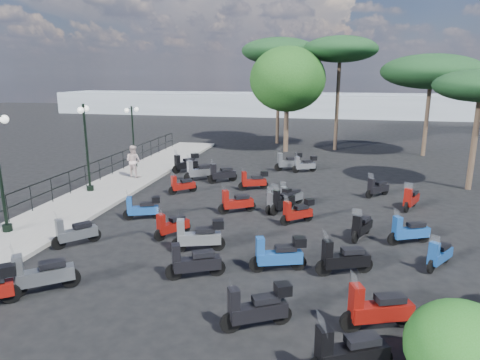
% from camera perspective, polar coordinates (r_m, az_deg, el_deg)
% --- Properties ---
extents(ground, '(120.00, 120.00, 0.00)m').
position_cam_1_polar(ground, '(17.05, -3.12, -5.68)').
color(ground, black).
rests_on(ground, ground).
extents(sidewalk, '(3.00, 30.00, 0.15)m').
position_cam_1_polar(sidewalk, '(22.10, -17.55, -1.49)').
color(sidewalk, slate).
rests_on(sidewalk, ground).
extents(railing, '(0.04, 26.04, 1.10)m').
position_cam_1_polar(railing, '(22.41, -20.85, 0.62)').
color(railing, black).
rests_on(railing, sidewalk).
extents(lamp_post_1, '(0.59, 1.20, 4.22)m').
position_cam_1_polar(lamp_post_1, '(21.76, -19.82, 4.78)').
color(lamp_post_1, black).
rests_on(lamp_post_1, sidewalk).
extents(lamp_post_2, '(0.50, 1.06, 3.71)m').
position_cam_1_polar(lamp_post_2, '(26.70, -14.08, 6.15)').
color(lamp_post_2, black).
rests_on(lamp_post_2, sidewalk).
extents(pedestrian_far, '(0.99, 0.85, 1.78)m').
position_cam_1_polar(pedestrian_far, '(24.29, -14.04, 2.45)').
color(pedestrian_far, '#C7AEAA').
rests_on(pedestrian_far, sidewalk).
extents(scooter_0, '(1.55, 1.23, 1.48)m').
position_cam_1_polar(scooter_0, '(12.86, -24.94, -11.38)').
color(scooter_0, black).
rests_on(scooter_0, ground).
extents(scooter_2, '(1.18, 1.31, 1.32)m').
position_cam_1_polar(scooter_2, '(15.72, -21.14, -6.61)').
color(scooter_2, black).
rests_on(scooter_2, ground).
extents(scooter_3, '(1.48, 0.77, 1.23)m').
position_cam_1_polar(scooter_3, '(17.67, -12.86, -3.72)').
color(scooter_3, black).
rests_on(scooter_3, ground).
extents(scooter_4, '(1.54, 1.23, 1.48)m').
position_cam_1_polar(scooter_4, '(23.53, -5.46, 1.13)').
color(scooter_4, black).
rests_on(scooter_4, ground).
extents(scooter_5, '(1.29, 1.45, 1.41)m').
position_cam_1_polar(scooter_5, '(25.64, -7.23, 2.21)').
color(scooter_5, black).
rests_on(scooter_5, ground).
extents(scooter_6, '(1.63, 0.91, 1.39)m').
position_cam_1_polar(scooter_6, '(12.54, -6.16, -10.89)').
color(scooter_6, black).
rests_on(scooter_6, ground).
extents(scooter_7, '(0.97, 1.35, 1.24)m').
position_cam_1_polar(scooter_7, '(15.61, -9.10, -6.06)').
color(scooter_7, black).
rests_on(scooter_7, ground).
extents(scooter_8, '(1.16, 1.08, 1.19)m').
position_cam_1_polar(scooter_8, '(21.12, -7.73, -0.71)').
color(scooter_8, black).
rests_on(scooter_8, ground).
extents(scooter_9, '(1.45, 0.84, 1.24)m').
position_cam_1_polar(scooter_9, '(21.58, 1.84, -0.12)').
color(scooter_9, black).
rests_on(scooter_9, ground).
extents(scooter_10, '(1.40, 1.16, 1.37)m').
position_cam_1_polar(scooter_10, '(23.01, -2.44, 0.79)').
color(scooter_10, black).
rests_on(scooter_10, ground).
extents(scooter_11, '(1.59, 1.00, 1.38)m').
position_cam_1_polar(scooter_11, '(10.25, 2.33, -16.67)').
color(scooter_11, black).
rests_on(scooter_11, ground).
extents(scooter_12, '(1.75, 0.81, 1.43)m').
position_cam_1_polar(scooter_12, '(14.26, -5.51, -7.45)').
color(scooter_12, black).
rests_on(scooter_12, ground).
extents(scooter_13, '(1.27, 1.11, 1.22)m').
position_cam_1_polar(scooter_13, '(16.95, 7.69, -4.26)').
color(scooter_13, black).
rests_on(scooter_13, ground).
extents(scooter_14, '(1.47, 0.97, 1.31)m').
position_cam_1_polar(scooter_14, '(18.02, -0.52, -3.03)').
color(scooter_14, black).
rests_on(scooter_14, ground).
extents(scooter_15, '(0.95, 1.56, 1.36)m').
position_cam_1_polar(scooter_15, '(18.22, 5.63, -2.85)').
color(scooter_15, black).
rests_on(scooter_15, ground).
extents(scooter_16, '(1.60, 1.05, 1.40)m').
position_cam_1_polar(scooter_16, '(26.02, 6.49, 2.40)').
color(scooter_16, black).
rests_on(scooter_16, ground).
extents(scooter_17, '(1.78, 0.88, 1.48)m').
position_cam_1_polar(scooter_17, '(10.67, 17.85, -16.13)').
color(scooter_17, black).
rests_on(scooter_17, ground).
extents(scooter_18, '(1.68, 0.86, 1.40)m').
position_cam_1_polar(scooter_18, '(13.02, 13.60, -10.22)').
color(scooter_18, black).
rests_on(scooter_18, ground).
extents(scooter_19, '(1.68, 0.81, 1.38)m').
position_cam_1_polar(scooter_19, '(12.92, 5.18, -9.90)').
color(scooter_19, black).
rests_on(scooter_19, ground).
extents(scooter_20, '(0.97, 1.35, 1.22)m').
position_cam_1_polar(scooter_20, '(18.24, 5.15, -2.86)').
color(scooter_20, black).
rests_on(scooter_20, ground).
extents(scooter_21, '(1.00, 1.32, 1.24)m').
position_cam_1_polar(scooter_21, '(19.05, 6.74, -2.26)').
color(scooter_21, black).
rests_on(scooter_21, ground).
extents(scooter_22, '(1.44, 0.93, 1.26)m').
position_cam_1_polar(scooter_22, '(25.68, 8.64, 2.05)').
color(scooter_22, black).
rests_on(scooter_22, ground).
extents(scooter_23, '(1.70, 0.97, 1.45)m').
position_cam_1_polar(scooter_23, '(9.14, 14.23, -21.52)').
color(scooter_23, black).
rests_on(scooter_23, ground).
extents(scooter_24, '(0.96, 1.28, 1.20)m').
position_cam_1_polar(scooter_24, '(14.42, 25.02, -9.07)').
color(scooter_24, black).
rests_on(scooter_24, ground).
extents(scooter_25, '(1.54, 0.86, 1.31)m').
position_cam_1_polar(scooter_25, '(15.92, 21.60, -6.41)').
color(scooter_25, black).
rests_on(scooter_25, ground).
extents(scooter_26, '(0.82, 1.48, 1.26)m').
position_cam_1_polar(scooter_26, '(15.89, 15.89, -6.04)').
color(scooter_26, black).
rests_on(scooter_26, ground).
extents(scooter_27, '(0.88, 1.54, 1.32)m').
position_cam_1_polar(scooter_27, '(19.92, 21.83, -2.39)').
color(scooter_27, black).
rests_on(scooter_27, ground).
extents(scooter_28, '(1.17, 1.13, 1.22)m').
position_cam_1_polar(scooter_28, '(21.41, 17.82, -1.04)').
color(scooter_28, black).
rests_on(scooter_28, ground).
extents(broadleaf_tree, '(5.51, 5.51, 7.66)m').
position_cam_1_polar(broadleaf_tree, '(32.00, 6.34, 13.19)').
color(broadleaf_tree, '#38281E').
rests_on(broadleaf_tree, ground).
extents(pine_0, '(5.46, 5.46, 8.40)m').
position_cam_1_polar(pine_0, '(33.39, 13.22, 16.56)').
color(pine_0, '#38281E').
rests_on(pine_0, ground).
extents(pine_1, '(6.81, 6.81, 7.05)m').
position_cam_1_polar(pine_1, '(32.89, 24.18, 13.04)').
color(pine_1, '#38281E').
rests_on(pine_1, ground).
extents(pine_2, '(6.06, 6.06, 8.53)m').
position_cam_1_polar(pine_2, '(35.91, 5.23, 16.72)').
color(pine_2, '#38281E').
rests_on(pine_2, ground).
extents(shrub_near, '(2.04, 2.04, 1.73)m').
position_cam_1_polar(shrub_near, '(9.31, 27.43, -19.39)').
color(shrub_near, '#1C5615').
rests_on(shrub_near, ground).
extents(distant_hills, '(70.00, 8.00, 3.00)m').
position_cam_1_polar(distant_hills, '(60.78, 8.04, 9.93)').
color(distant_hills, gray).
rests_on(distant_hills, ground).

